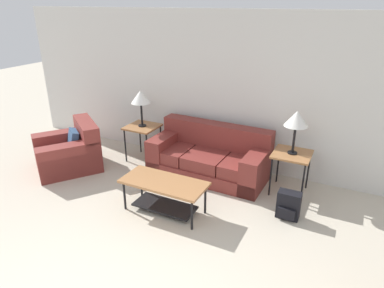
% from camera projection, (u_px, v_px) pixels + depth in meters
% --- Properties ---
extents(wall_back, '(8.85, 0.06, 2.60)m').
position_uv_depth(wall_back, '(238.00, 93.00, 5.61)').
color(wall_back, silver).
rests_on(wall_back, ground_plane).
extents(couch, '(1.94, 0.93, 0.82)m').
position_uv_depth(couch, '(209.00, 158.00, 5.67)').
color(couch, maroon).
rests_on(couch, ground_plane).
extents(armchair, '(1.35, 1.36, 0.80)m').
position_uv_depth(armchair, '(70.00, 152.00, 5.91)').
color(armchair, maroon).
rests_on(armchair, ground_plane).
extents(coffee_table, '(1.16, 0.53, 0.47)m').
position_uv_depth(coffee_table, '(164.00, 189.00, 4.64)').
color(coffee_table, '#A87042').
rests_on(coffee_table, ground_plane).
extents(side_table_left, '(0.54, 0.54, 0.64)m').
position_uv_depth(side_table_left, '(143.00, 129.00, 6.11)').
color(side_table_left, '#A87042').
rests_on(side_table_left, ground_plane).
extents(side_table_right, '(0.54, 0.54, 0.64)m').
position_uv_depth(side_table_right, '(292.00, 157.00, 5.03)').
color(side_table_right, '#A87042').
rests_on(side_table_right, ground_plane).
extents(table_lamp_left, '(0.34, 0.34, 0.64)m').
position_uv_depth(table_lamp_left, '(141.00, 98.00, 5.88)').
color(table_lamp_left, black).
rests_on(table_lamp_left, side_table_left).
extents(table_lamp_right, '(0.34, 0.34, 0.64)m').
position_uv_depth(table_lamp_right, '(296.00, 120.00, 4.80)').
color(table_lamp_right, black).
rests_on(table_lamp_right, side_table_right).
extents(backpack, '(0.30, 0.24, 0.38)m').
position_uv_depth(backpack, '(288.00, 206.00, 4.56)').
color(backpack, black).
rests_on(backpack, ground_plane).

